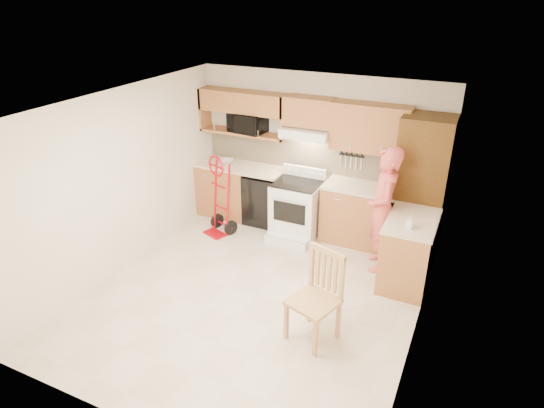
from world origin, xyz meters
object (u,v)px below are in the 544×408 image
Objects in this scene: person at (383,210)px; hand_truck at (218,199)px; dining_chair at (313,299)px; range at (296,206)px; microwave at (247,122)px.

hand_truck is at bearing -104.42° from person.
hand_truck reaches higher than dining_chair.
microwave is at bearing 158.69° from range.
range is 2.40m from dining_chair.
dining_chair is at bearing -62.92° from range.
dining_chair is (2.13, -2.54, -1.11)m from microwave.
person is (1.41, -0.33, 0.36)m from range.
range is at bearing -14.28° from microwave.
hand_truck is (-0.12, -0.83, -1.06)m from microwave.
microwave reaches higher than range.
person is 1.66× the size of dining_chair.
dining_chair is at bearing -43.03° from microwave.
microwave is at bearing 148.08° from dining_chair.
hand_truck is at bearing 160.80° from dining_chair.
microwave is 0.54× the size of dining_chair.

